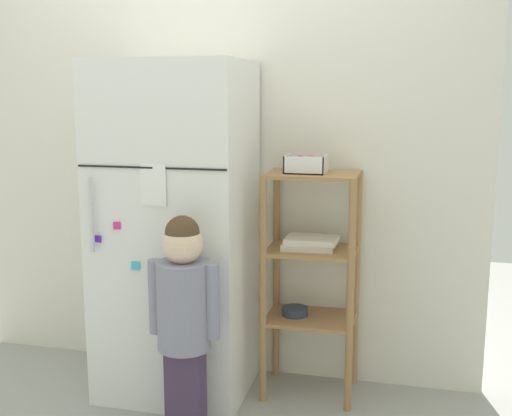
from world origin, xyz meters
The scene contains 6 objects.
ground_plane centered at (0.00, 0.00, 0.00)m, with size 6.00×6.00×0.00m, color #999993.
kitchen_wall_back centered at (0.00, 0.34, 1.08)m, with size 2.79×0.03×2.16m, color silver.
refrigerator centered at (-0.12, 0.02, 0.83)m, with size 0.72×0.61×1.66m.
child_standing centered at (0.07, -0.40, 0.60)m, with size 0.32×0.24×1.00m.
pantry_shelf_unit centered at (0.54, 0.14, 0.68)m, with size 0.45×0.34×1.13m.
fruit_bin centered at (0.51, 0.14, 1.16)m, with size 0.19×0.17×0.08m.
Camera 1 is at (1.00, -2.85, 1.51)m, focal length 44.41 mm.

